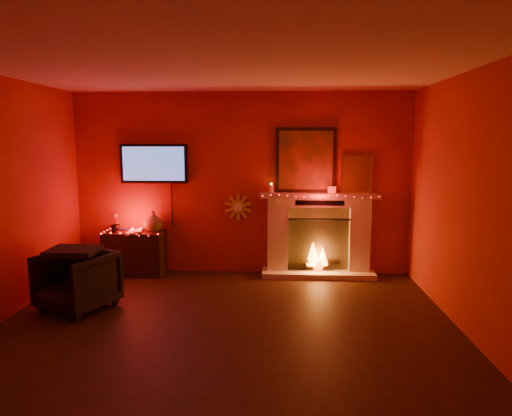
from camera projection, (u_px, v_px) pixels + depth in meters
The scene contains 6 objects.
room at pixel (220, 209), 4.33m from camera, with size 5.00×5.00×5.00m.
fireplace at pixel (318, 227), 6.73m from camera, with size 1.72×0.40×2.18m.
tv at pixel (154, 164), 6.78m from camera, with size 1.00×0.07×1.24m.
sunburst_clock at pixel (238, 207), 6.84m from camera, with size 0.40×0.03×0.40m.
console_table at pixel (136, 249), 6.79m from camera, with size 0.86×0.57×0.96m.
armchair at pixel (77, 281), 5.39m from camera, with size 0.74×0.76×0.69m, color black.
Camera 1 is at (0.56, -4.26, 1.99)m, focal length 32.00 mm.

